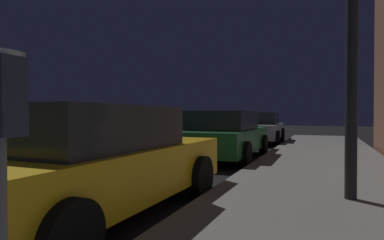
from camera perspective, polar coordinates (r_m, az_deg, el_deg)
name	(u,v)px	position (r m, az deg, el deg)	size (l,w,h in m)	color
car_yellow_cab	(91,161)	(4.42, -17.35, -6.98)	(2.16, 4.57, 1.43)	gold
car_green	(224,135)	(9.72, 5.65, -2.63)	(2.15, 4.50, 1.43)	#19592D
car_silver	(261,128)	(15.51, 12.03, -1.35)	(2.07, 4.35, 1.43)	#B7B7BF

